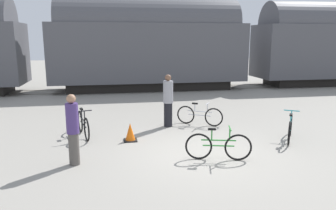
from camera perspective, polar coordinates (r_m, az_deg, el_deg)
name	(u,v)px	position (r m, az deg, el deg)	size (l,w,h in m)	color
ground_plane	(202,154)	(9.01, 5.86, -8.47)	(80.00, 80.00, 0.00)	gray
freight_train	(149,43)	(19.78, -3.35, 10.77)	(36.86, 3.02, 5.33)	black
rail_near	(151,91)	(19.31, -3.00, 2.46)	(48.86, 0.07, 0.01)	#4C4238
rail_far	(148,87)	(20.72, -3.50, 3.08)	(48.86, 0.07, 0.01)	#4C4238
bicycle_teal	(290,128)	(10.67, 20.50, -3.82)	(0.98, 1.48, 0.89)	black
bicycle_silver	(200,115)	(11.79, 5.52, -1.81)	(1.48, 0.94, 0.82)	black
bicycle_black	(83,125)	(10.72, -14.55, -3.33)	(0.55, 1.75, 0.91)	black
bicycle_green	(218,146)	(8.52, 8.77, -7.09)	(1.66, 0.54, 0.87)	black
person_in_purple	(73,129)	(8.30, -16.24, -4.09)	(0.30, 0.30, 1.77)	#514C47
person_in_grey	(168,101)	(11.43, 0.02, 0.77)	(0.35, 0.35, 1.85)	black
traffic_cone	(130,133)	(10.05, -6.59, -4.80)	(0.40, 0.40, 0.55)	black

